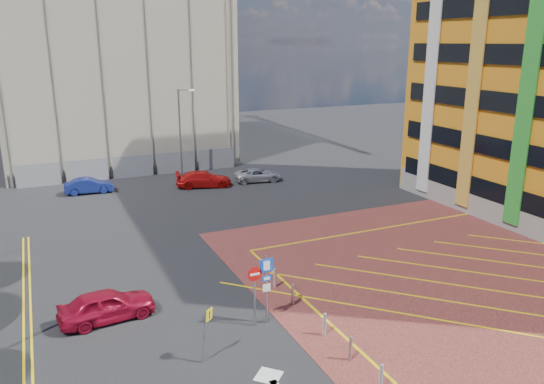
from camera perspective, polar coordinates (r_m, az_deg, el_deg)
ground at (r=23.18m, az=-0.74°, el=-15.22°), size 140.00×140.00×0.00m
forecourt at (r=30.91m, az=24.04°, el=-8.36°), size 26.00×26.00×0.02m
lamp_back at (r=48.34m, az=-9.77°, el=6.58°), size 1.53×0.16×8.00m
sign_cluster at (r=23.15m, az=-1.07°, el=-9.77°), size 1.17×0.12×3.20m
warning_sign at (r=21.01m, az=-7.11°, el=-14.38°), size 0.58×0.38×2.25m
bollard_row at (r=22.59m, az=6.56°, el=-14.85°), size 0.14×11.14×0.90m
construction_building at (r=58.74m, az=-17.19°, el=14.24°), size 21.20×19.20×22.00m
construction_fence at (r=50.23m, az=-13.58°, el=2.80°), size 21.60×0.06×2.00m
car_red_left at (r=25.12m, az=-17.34°, el=-11.54°), size 4.32×2.10×1.42m
car_blue_back at (r=45.83m, az=-19.08°, el=0.65°), size 3.95×1.67×1.27m
car_red_back at (r=45.60m, az=-7.36°, el=1.40°), size 5.01×2.98×1.36m
car_silver_back at (r=47.03m, az=-1.52°, el=1.84°), size 4.43×2.55×1.16m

